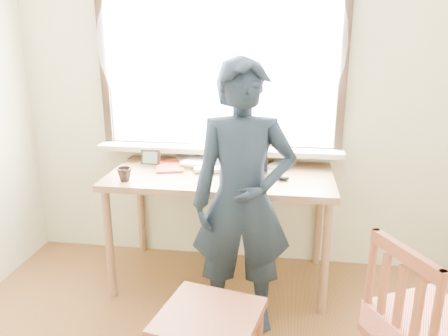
# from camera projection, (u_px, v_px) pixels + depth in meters

# --- Properties ---
(room_shell) EXTENTS (3.52, 4.02, 2.61)m
(room_shell) POSITION_uv_depth(u_px,v_px,m) (191.00, 74.00, 1.45)
(room_shell) COLOR beige
(room_shell) RESTS_ON ground
(desk) EXTENTS (1.55, 0.78, 0.83)m
(desk) POSITION_uv_depth(u_px,v_px,m) (221.00, 184.00, 3.08)
(desk) COLOR #886144
(desk) RESTS_ON ground
(laptop) EXTENTS (0.35, 0.30, 0.22)m
(laptop) POSITION_uv_depth(u_px,v_px,m) (245.00, 168.00, 2.98)
(laptop) COLOR black
(laptop) RESTS_ON desk
(mug_white) EXTENTS (0.17, 0.17, 0.10)m
(mug_white) POSITION_uv_depth(u_px,v_px,m) (216.00, 160.00, 3.18)
(mug_white) COLOR white
(mug_white) RESTS_ON desk
(mug_dark) EXTENTS (0.11, 0.11, 0.09)m
(mug_dark) POSITION_uv_depth(u_px,v_px,m) (125.00, 174.00, 2.87)
(mug_dark) COLOR black
(mug_dark) RESTS_ON desk
(mouse) EXTENTS (0.09, 0.06, 0.03)m
(mouse) POSITION_uv_depth(u_px,v_px,m) (283.00, 178.00, 2.90)
(mouse) COLOR black
(mouse) RESTS_ON desk
(desk_clutter) EXTENTS (0.74, 0.49, 0.03)m
(desk_clutter) POSITION_uv_depth(u_px,v_px,m) (198.00, 163.00, 3.23)
(desk_clutter) COLOR #2E3D97
(desk_clutter) RESTS_ON desk
(book_a) EXTENTS (0.32, 0.35, 0.03)m
(book_a) POSITION_uv_depth(u_px,v_px,m) (178.00, 161.00, 3.30)
(book_a) COLOR white
(book_a) RESTS_ON desk
(book_b) EXTENTS (0.22, 0.26, 0.02)m
(book_b) POSITION_uv_depth(u_px,v_px,m) (271.00, 164.00, 3.25)
(book_b) COLOR white
(book_b) RESTS_ON desk
(picture_frame) EXTENTS (0.14, 0.02, 0.11)m
(picture_frame) POSITION_uv_depth(u_px,v_px,m) (151.00, 158.00, 3.21)
(picture_frame) COLOR black
(picture_frame) RESTS_ON desk
(work_chair) EXTENTS (0.55, 0.53, 0.48)m
(work_chair) POSITION_uv_depth(u_px,v_px,m) (209.00, 327.00, 2.11)
(work_chair) COLOR brown
(work_chair) RESTS_ON ground
(side_chair) EXTENTS (0.57, 0.58, 0.94)m
(side_chair) POSITION_uv_depth(u_px,v_px,m) (426.00, 333.00, 1.93)
(side_chair) COLOR brown
(side_chair) RESTS_ON ground
(person) EXTENTS (0.65, 0.47, 1.65)m
(person) POSITION_uv_depth(u_px,v_px,m) (243.00, 201.00, 2.55)
(person) COLOR black
(person) RESTS_ON ground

